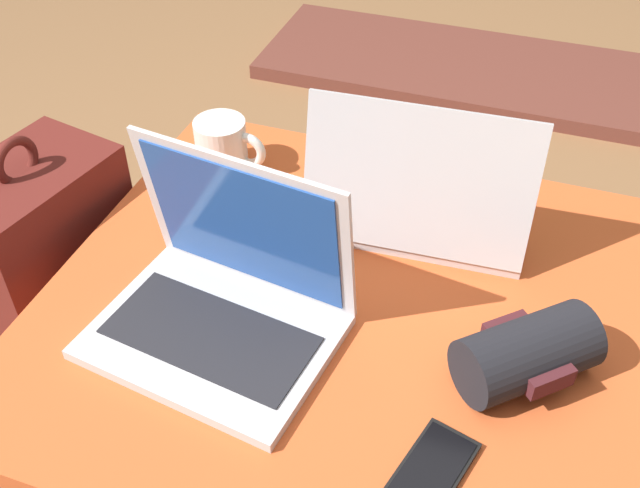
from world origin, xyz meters
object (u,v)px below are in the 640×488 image
object	(u,v)px
laptop_far	(420,200)
laptop_near	(224,298)
cell_phone	(428,476)
backpack	(50,278)
wrist_brace	(527,353)
coffee_mug	(224,146)

from	to	relation	value
laptop_far	laptop_near	bearing A→B (deg)	53.10
laptop_near	cell_phone	distance (m)	0.36
backpack	wrist_brace	bearing A→B (deg)	94.74
laptop_far	wrist_brace	size ratio (longest dim) A/B	1.83
backpack	cell_phone	bearing A→B (deg)	80.83
cell_phone	backpack	size ratio (longest dim) A/B	0.30
laptop_near	wrist_brace	distance (m)	0.41
backpack	coffee_mug	bearing A→B (deg)	137.83
coffee_mug	backpack	bearing A→B (deg)	-143.52
laptop_near	backpack	bearing A→B (deg)	170.26
cell_phone	coffee_mug	bearing A→B (deg)	149.96
laptop_far	cell_phone	distance (m)	0.47
backpack	wrist_brace	size ratio (longest dim) A/B	2.76
laptop_far	backpack	size ratio (longest dim) A/B	0.66
wrist_brace	laptop_far	bearing A→B (deg)	127.98
laptop_near	wrist_brace	xyz separation A→B (m)	(0.41, 0.04, -0.01)
backpack	coffee_mug	distance (m)	0.41
laptop_near	cell_phone	bearing A→B (deg)	-16.14
laptop_near	wrist_brace	bearing A→B (deg)	13.99
laptop_near	coffee_mug	bearing A→B (deg)	122.91
laptop_far	cell_phone	world-z (taller)	laptop_far
laptop_near	wrist_brace	world-z (taller)	laptop_near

